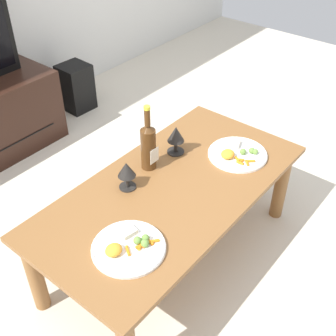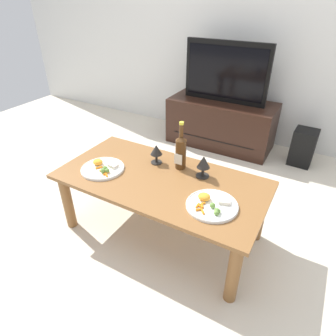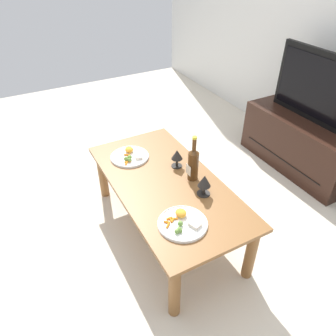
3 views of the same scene
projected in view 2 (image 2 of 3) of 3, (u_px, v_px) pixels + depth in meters
The scene contains 11 objects.
ground_plane at pixel (162, 231), 2.10m from camera, with size 6.40×6.40×0.00m, color beige.
back_wall at pixel (258, 12), 2.79m from camera, with size 6.40×0.10×2.60m, color silver.
dining_table at pixel (161, 188), 1.90m from camera, with size 1.34×0.67×0.46m.
tv_stand at pixel (221, 123), 3.15m from camera, with size 1.11×0.49×0.49m.
tv_screen at pixel (226, 72), 2.86m from camera, with size 0.86×0.05×0.59m.
floor_speaker at pixel (303, 147), 2.82m from camera, with size 0.21×0.21×0.36m, color black.
wine_bottle at pixel (181, 151), 1.90m from camera, with size 0.07×0.07×0.33m.
goblet_left at pixel (156, 151), 1.98m from camera, with size 0.08×0.08×0.14m.
goblet_right at pixel (203, 163), 1.83m from camera, with size 0.09×0.09×0.15m.
dinner_plate_left at pixel (103, 168), 1.94m from camera, with size 0.29×0.29×0.05m.
dinner_plate_right at pixel (212, 204), 1.61m from camera, with size 0.29×0.29×0.05m.
Camera 2 is at (0.80, -1.32, 1.49)m, focal length 31.00 mm.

